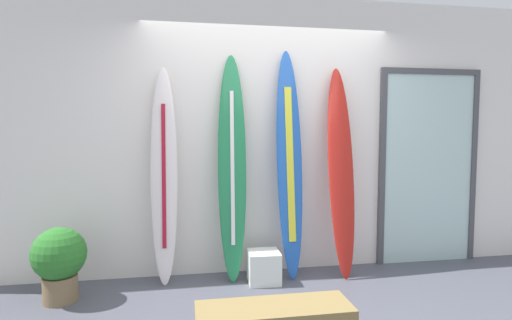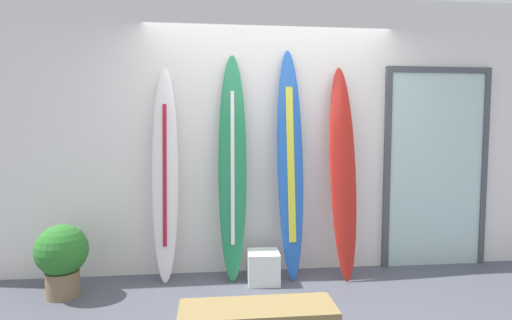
# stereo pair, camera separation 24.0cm
# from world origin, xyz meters

# --- Properties ---
(wall_back) EXTENTS (7.20, 0.20, 2.80)m
(wall_back) POSITION_xyz_m (0.00, 1.30, 1.40)
(wall_back) COLOR silver
(wall_back) RESTS_ON ground
(surfboard_ivory) EXTENTS (0.26, 0.27, 2.06)m
(surfboard_ivory) POSITION_xyz_m (-1.04, 1.04, 1.01)
(surfboard_ivory) COLOR silver
(surfboard_ivory) RESTS_ON ground
(surfboard_emerald) EXTENTS (0.29, 0.34, 2.20)m
(surfboard_emerald) POSITION_xyz_m (-0.39, 1.02, 1.09)
(surfboard_emerald) COLOR #237F4C
(surfboard_emerald) RESTS_ON ground
(surfboard_cobalt) EXTENTS (0.27, 0.36, 2.25)m
(surfboard_cobalt) POSITION_xyz_m (0.17, 1.00, 1.11)
(surfboard_cobalt) COLOR blue
(surfboard_cobalt) RESTS_ON ground
(surfboard_crimson) EXTENTS (0.26, 0.42, 2.09)m
(surfboard_crimson) POSITION_xyz_m (0.69, 0.95, 1.05)
(surfboard_crimson) COLOR #B12018
(surfboard_crimson) RESTS_ON ground
(display_block_left) EXTENTS (0.31, 0.31, 0.30)m
(display_block_left) POSITION_xyz_m (-0.11, 0.87, 0.15)
(display_block_left) COLOR silver
(display_block_left) RESTS_ON ground
(glass_door) EXTENTS (1.15, 0.06, 2.12)m
(glass_door) POSITION_xyz_m (1.79, 1.18, 1.09)
(glass_door) COLOR silver
(glass_door) RESTS_ON ground
(potted_plant) EXTENTS (0.45, 0.45, 0.64)m
(potted_plant) POSITION_xyz_m (-1.90, 0.73, 0.36)
(potted_plant) COLOR #7B6344
(potted_plant) RESTS_ON ground
(bench) EXTENTS (0.92, 0.31, 0.43)m
(bench) POSITION_xyz_m (-0.33, -0.60, 0.37)
(bench) COLOR olive
(bench) RESTS_ON ground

